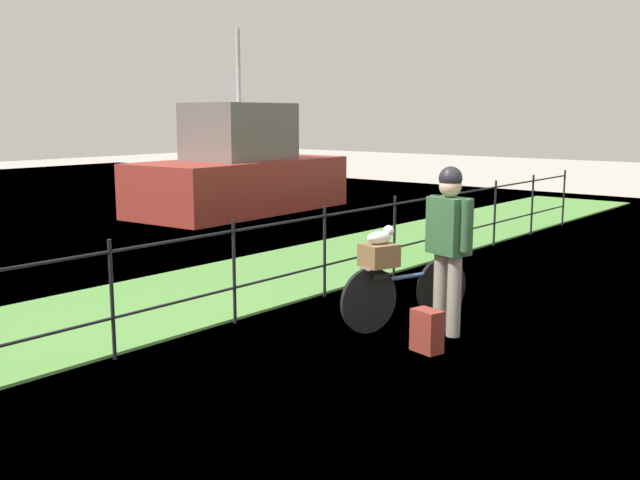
{
  "coord_description": "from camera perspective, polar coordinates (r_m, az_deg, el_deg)",
  "views": [
    {
      "loc": [
        -5.23,
        -3.2,
        2.18
      ],
      "look_at": [
        0.54,
        1.55,
        0.9
      ],
      "focal_mm": 41.3,
      "sensor_mm": 36.0,
      "label": 1
    }
  ],
  "objects": [
    {
      "name": "ground_plane",
      "position": [
        6.51,
        7.65,
        -9.95
      ],
      "size": [
        60.0,
        60.0,
        0.0
      ],
      "primitive_type": "plane",
      "color": "#B2ADA3"
    },
    {
      "name": "grass_strip",
      "position": [
        8.79,
        -12.36,
        -4.76
      ],
      "size": [
        27.0,
        2.4,
        0.03
      ],
      "primitive_type": "cube",
      "color": "#569342",
      "rests_on": "ground"
    },
    {
      "name": "iron_fence",
      "position": [
        7.72,
        -6.68,
        -1.91
      ],
      "size": [
        18.04,
        0.04,
        1.1
      ],
      "color": "black",
      "rests_on": "ground"
    },
    {
      "name": "bicycle_main",
      "position": [
        7.7,
        6.61,
        -4.06
      ],
      "size": [
        1.58,
        0.54,
        0.67
      ],
      "color": "black",
      "rests_on": "ground"
    },
    {
      "name": "wooden_crate",
      "position": [
        7.39,
        4.59,
        -1.18
      ],
      "size": [
        0.4,
        0.38,
        0.23
      ],
      "primitive_type": "cube",
      "rotation": [
        0.0,
        0.0,
        -0.3
      ],
      "color": "brown",
      "rests_on": "bicycle_main"
    },
    {
      "name": "terrier_dog",
      "position": [
        7.37,
        4.76,
        0.3
      ],
      "size": [
        0.32,
        0.22,
        0.18
      ],
      "color": "silver",
      "rests_on": "wooden_crate"
    },
    {
      "name": "cyclist_person",
      "position": [
        7.34,
        9.95,
        0.35
      ],
      "size": [
        0.37,
        0.52,
        1.68
      ],
      "color": "gray",
      "rests_on": "ground"
    },
    {
      "name": "backpack_on_paving",
      "position": [
        6.93,
        8.29,
        -6.98
      ],
      "size": [
        0.24,
        0.32,
        0.4
      ],
      "primitive_type": "cube",
      "rotation": [
        0.0,
        0.0,
        1.33
      ],
      "color": "maroon",
      "rests_on": "ground"
    },
    {
      "name": "mooring_bollard",
      "position": [
        10.27,
        9.75,
        -1.43
      ],
      "size": [
        0.2,
        0.2,
        0.44
      ],
      "primitive_type": "cylinder",
      "color": "#38383D",
      "rests_on": "ground"
    },
    {
      "name": "moored_boat_near",
      "position": [
        16.71,
        -6.2,
        5.24
      ],
      "size": [
        5.25,
        2.58,
        4.02
      ],
      "color": "#9E3328",
      "rests_on": "ground"
    }
  ]
}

